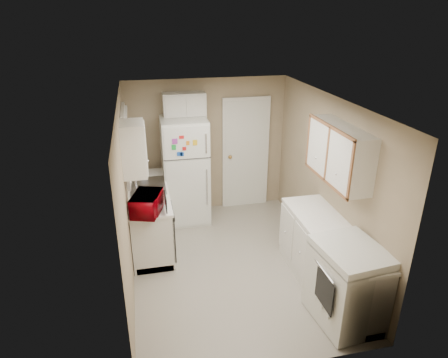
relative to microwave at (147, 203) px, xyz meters
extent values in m
plane|color=#B5AE9F|center=(1.14, -0.14, -1.05)|extent=(3.80, 3.80, 0.00)
plane|color=white|center=(1.14, -0.14, 1.35)|extent=(3.80, 3.80, 0.00)
plane|color=#9D8A6D|center=(-0.26, -0.14, 0.15)|extent=(3.80, 3.80, 0.00)
plane|color=#9D8A6D|center=(2.54, -0.14, 0.15)|extent=(3.80, 3.80, 0.00)
plane|color=#9D8A6D|center=(1.14, 1.76, 0.15)|extent=(2.80, 2.80, 0.00)
plane|color=#9D8A6D|center=(1.14, -2.04, 0.15)|extent=(2.80, 2.80, 0.00)
cube|color=silver|center=(0.04, 0.76, -0.60)|extent=(0.60, 1.80, 0.90)
cube|color=black|center=(0.33, 0.16, -0.56)|extent=(0.03, 0.58, 0.72)
cube|color=gray|center=(0.04, 0.91, -0.19)|extent=(0.54, 0.74, 0.16)
imported|color=#86000A|center=(0.00, 0.00, 0.00)|extent=(0.57, 0.42, 0.34)
imported|color=white|center=(-0.01, 1.33, -0.05)|extent=(0.10, 0.10, 0.22)
cube|color=silver|center=(-0.22, 0.91, 0.55)|extent=(0.10, 0.98, 1.08)
cube|color=silver|center=(-0.11, 0.08, 0.75)|extent=(0.30, 0.45, 0.70)
cube|color=silver|center=(0.69, 1.40, -0.14)|extent=(0.76, 0.74, 1.83)
cube|color=silver|center=(0.74, 1.61, 0.95)|extent=(0.70, 0.30, 0.40)
cube|color=silver|center=(1.84, 1.72, -0.03)|extent=(0.86, 0.06, 2.08)
cube|color=silver|center=(2.24, -0.94, -0.60)|extent=(0.60, 2.00, 0.90)
cube|color=silver|center=(2.20, -1.52, -0.55)|extent=(0.76, 0.90, 1.01)
cube|color=silver|center=(2.39, -0.64, 0.75)|extent=(0.30, 1.20, 0.70)
camera|label=1|loc=(-0.01, -4.91, 2.39)|focal=32.00mm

